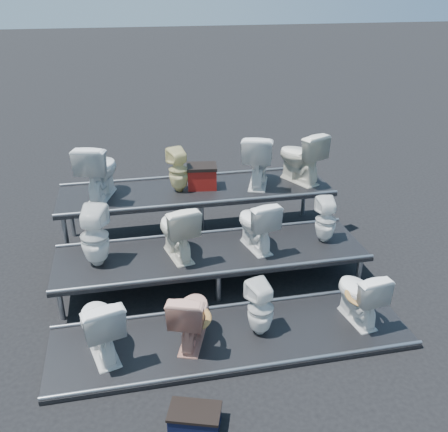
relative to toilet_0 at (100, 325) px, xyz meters
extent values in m
plane|color=black|center=(1.48, 1.30, -0.45)|extent=(80.00, 80.00, 0.00)
cube|color=black|center=(1.48, 0.00, -0.42)|extent=(4.20, 1.20, 0.06)
cube|color=black|center=(1.48, 1.30, -0.22)|extent=(4.20, 1.20, 0.46)
cube|color=black|center=(1.48, 2.60, -0.02)|extent=(4.20, 1.20, 0.86)
imported|color=white|center=(0.00, 0.00, 0.00)|extent=(0.62, 0.86, 0.79)
imported|color=tan|center=(1.00, 0.00, -0.03)|extent=(0.63, 0.82, 0.73)
imported|color=white|center=(1.81, 0.00, -0.06)|extent=(0.38, 0.39, 0.68)
imported|color=white|center=(3.04, 0.00, -0.03)|extent=(0.50, 0.76, 0.72)
imported|color=white|center=(-0.04, 1.30, 0.41)|extent=(0.45, 0.45, 0.80)
imported|color=silver|center=(1.02, 1.30, 0.39)|extent=(0.59, 0.84, 0.78)
imported|color=white|center=(2.09, 1.30, 0.37)|extent=(0.56, 0.79, 0.74)
imported|color=white|center=(3.11, 1.30, 0.33)|extent=(0.31, 0.31, 0.65)
imported|color=white|center=(0.03, 2.60, 0.83)|extent=(0.70, 0.94, 0.85)
imported|color=beige|center=(1.21, 2.60, 0.74)|extent=(0.38, 0.39, 0.67)
imported|color=white|center=(2.47, 2.60, 0.83)|extent=(0.72, 0.94, 0.84)
imported|color=silver|center=(3.16, 2.60, 0.82)|extent=(0.76, 0.94, 0.83)
cube|color=maroon|center=(1.58, 2.66, 0.56)|extent=(0.48, 0.41, 0.32)
cube|color=black|center=(0.86, -1.14, -0.37)|extent=(0.54, 0.42, 0.17)
camera|label=1|loc=(0.43, -4.54, 3.40)|focal=40.00mm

